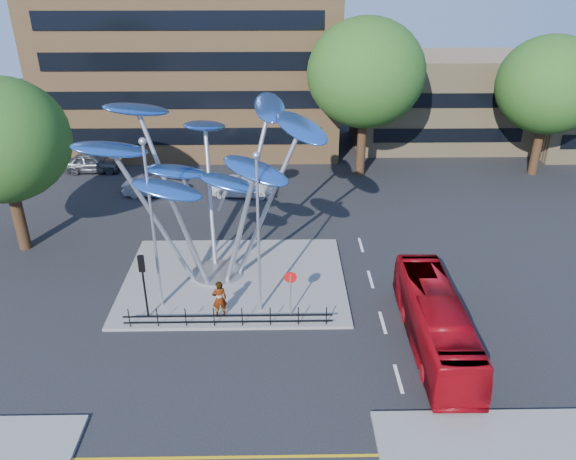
{
  "coord_description": "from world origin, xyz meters",
  "views": [
    {
      "loc": [
        1.49,
        -20.34,
        16.37
      ],
      "look_at": [
        1.9,
        4.0,
        4.1
      ],
      "focal_mm": 35.0,
      "sensor_mm": 36.0,
      "label": 1
    }
  ],
  "objects_px": {
    "no_entry_sign_island": "(291,286)",
    "street_lamp_left": "(151,212)",
    "leaf_sculpture": "(209,158)",
    "traffic_light_island": "(143,273)",
    "tree_right": "(366,73)",
    "street_lamp_right": "(258,221)",
    "tree_far": "(550,85)",
    "parked_car_left": "(92,163)",
    "red_bus": "(435,322)",
    "parked_car_mid": "(154,186)",
    "tree_left": "(0,140)",
    "parked_car_right": "(242,186)",
    "pedestrian": "(219,299)"
  },
  "relations": [
    {
      "from": "parked_car_right",
      "to": "parked_car_mid",
      "type": "bearing_deg",
      "value": 94.91
    },
    {
      "from": "no_entry_sign_island",
      "to": "street_lamp_left",
      "type": "bearing_deg",
      "value": 171.39
    },
    {
      "from": "tree_far",
      "to": "leaf_sculpture",
      "type": "xyz_separation_m",
      "value": [
        -24.07,
        -15.32,
        -0.23
      ]
    },
    {
      "from": "leaf_sculpture",
      "to": "no_entry_sign_island",
      "type": "xyz_separation_m",
      "value": [
        4.07,
        -4.16,
        -5.06
      ]
    },
    {
      "from": "no_entry_sign_island",
      "to": "parked_car_mid",
      "type": "xyz_separation_m",
      "value": [
        -9.71,
        15.48,
        -1.1
      ]
    },
    {
      "from": "street_lamp_left",
      "to": "parked_car_mid",
      "type": "xyz_separation_m",
      "value": [
        -3.21,
        14.5,
        -4.64
      ]
    },
    {
      "from": "tree_left",
      "to": "parked_car_right",
      "type": "bearing_deg",
      "value": 32.17
    },
    {
      "from": "leaf_sculpture",
      "to": "traffic_light_island",
      "type": "relative_size",
      "value": 3.71
    },
    {
      "from": "traffic_light_island",
      "to": "parked_car_left",
      "type": "relative_size",
      "value": 0.74
    },
    {
      "from": "tree_right",
      "to": "leaf_sculpture",
      "type": "height_order",
      "value": "tree_right"
    },
    {
      "from": "no_entry_sign_island",
      "to": "pedestrian",
      "type": "relative_size",
      "value": 1.24
    },
    {
      "from": "tree_far",
      "to": "parked_car_right",
      "type": "relative_size",
      "value": 2.22
    },
    {
      "from": "tree_right",
      "to": "street_lamp_right",
      "type": "height_order",
      "value": "tree_right"
    },
    {
      "from": "tree_far",
      "to": "red_bus",
      "type": "bearing_deg",
      "value": -121.85
    },
    {
      "from": "street_lamp_left",
      "to": "parked_car_mid",
      "type": "distance_m",
      "value": 15.56
    },
    {
      "from": "no_entry_sign_island",
      "to": "parked_car_mid",
      "type": "bearing_deg",
      "value": 122.09
    },
    {
      "from": "tree_right",
      "to": "street_lamp_left",
      "type": "relative_size",
      "value": 1.38
    },
    {
      "from": "red_bus",
      "to": "parked_car_right",
      "type": "xyz_separation_m",
      "value": [
        -9.78,
        17.73,
        -0.57
      ]
    },
    {
      "from": "street_lamp_left",
      "to": "red_bus",
      "type": "bearing_deg",
      "value": -13.95
    },
    {
      "from": "traffic_light_island",
      "to": "no_entry_sign_island",
      "type": "relative_size",
      "value": 1.4
    },
    {
      "from": "no_entry_sign_island",
      "to": "red_bus",
      "type": "relative_size",
      "value": 0.27
    },
    {
      "from": "tree_right",
      "to": "parked_car_mid",
      "type": "height_order",
      "value": "tree_right"
    },
    {
      "from": "tree_far",
      "to": "street_lamp_left",
      "type": "height_order",
      "value": "tree_far"
    },
    {
      "from": "street_lamp_right",
      "to": "traffic_light_island",
      "type": "height_order",
      "value": "street_lamp_right"
    },
    {
      "from": "tree_far",
      "to": "traffic_light_island",
      "type": "height_order",
      "value": "tree_far"
    },
    {
      "from": "parked_car_left",
      "to": "red_bus",
      "type": "bearing_deg",
      "value": -136.01
    },
    {
      "from": "red_bus",
      "to": "pedestrian",
      "type": "relative_size",
      "value": 4.65
    },
    {
      "from": "leaf_sculpture",
      "to": "parked_car_left",
      "type": "distance_m",
      "value": 20.92
    },
    {
      "from": "no_entry_sign_island",
      "to": "pedestrian",
      "type": "xyz_separation_m",
      "value": [
        -3.45,
        -0.02,
        -0.68
      ]
    },
    {
      "from": "street_lamp_left",
      "to": "traffic_light_island",
      "type": "relative_size",
      "value": 2.57
    },
    {
      "from": "red_bus",
      "to": "street_lamp_left",
      "type": "bearing_deg",
      "value": 166.76
    },
    {
      "from": "red_bus",
      "to": "parked_car_mid",
      "type": "xyz_separation_m",
      "value": [
        -16.21,
        17.73,
        -0.56
      ]
    },
    {
      "from": "street_lamp_right",
      "to": "parked_car_left",
      "type": "xyz_separation_m",
      "value": [
        -14.16,
        20.0,
        -4.31
      ]
    },
    {
      "from": "tree_far",
      "to": "parked_car_mid",
      "type": "distance_m",
      "value": 30.65
    },
    {
      "from": "tree_right",
      "to": "red_bus",
      "type": "distance_m",
      "value": 22.76
    },
    {
      "from": "tree_far",
      "to": "traffic_light_island",
      "type": "distance_m",
      "value": 33.61
    },
    {
      "from": "tree_right",
      "to": "parked_car_mid",
      "type": "bearing_deg",
      "value": -165.71
    },
    {
      "from": "tree_far",
      "to": "leaf_sculpture",
      "type": "relative_size",
      "value": 0.85
    },
    {
      "from": "red_bus",
      "to": "pedestrian",
      "type": "distance_m",
      "value": 10.2
    },
    {
      "from": "tree_far",
      "to": "parked_car_mid",
      "type": "xyz_separation_m",
      "value": [
        -29.71,
        -4.0,
        -6.39
      ]
    },
    {
      "from": "street_lamp_left",
      "to": "traffic_light_island",
      "type": "bearing_deg",
      "value": -116.57
    },
    {
      "from": "leaf_sculpture",
      "to": "street_lamp_right",
      "type": "xyz_separation_m",
      "value": [
        2.57,
        -3.68,
        -1.78
      ]
    },
    {
      "from": "tree_far",
      "to": "no_entry_sign_island",
      "type": "bearing_deg",
      "value": -135.75
    },
    {
      "from": "parked_car_left",
      "to": "parked_car_right",
      "type": "bearing_deg",
      "value": -112.28
    },
    {
      "from": "tree_right",
      "to": "parked_car_left",
      "type": "bearing_deg",
      "value": 177.36
    },
    {
      "from": "leaf_sculpture",
      "to": "parked_car_right",
      "type": "distance_m",
      "value": 12.91
    },
    {
      "from": "street_lamp_right",
      "to": "parked_car_left",
      "type": "bearing_deg",
      "value": 125.31
    },
    {
      "from": "leaf_sculpture",
      "to": "tree_right",
      "type": "bearing_deg",
      "value": 56.69
    },
    {
      "from": "tree_far",
      "to": "traffic_light_island",
      "type": "bearing_deg",
      "value": -144.16
    },
    {
      "from": "street_lamp_left",
      "to": "parked_car_right",
      "type": "bearing_deg",
      "value": 77.49
    }
  ]
}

